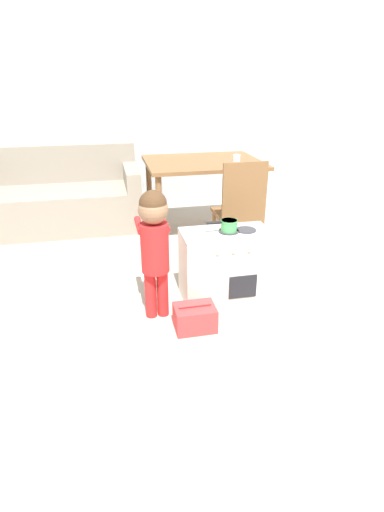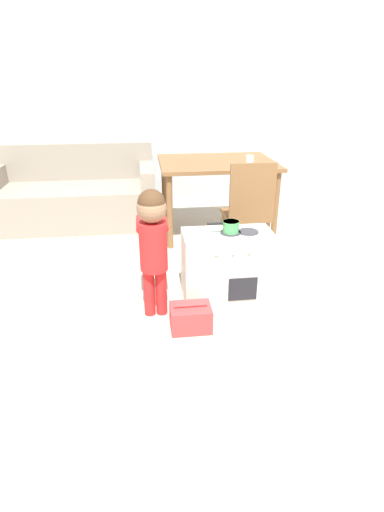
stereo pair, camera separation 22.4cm
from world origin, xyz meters
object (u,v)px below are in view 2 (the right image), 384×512
object	(u,v)px
toy_pot	(230,226)
toy_basket	(191,318)
couch	(75,195)
dining_table	(217,170)
cup_on_table	(250,160)
child_figure	(153,236)
play_kitchen	(227,266)
dining_chair_near	(248,211)

from	to	relation	value
toy_pot	toy_basket	world-z (taller)	toy_pot
toy_pot	couch	distance (m)	2.31
dining_table	cup_on_table	distance (m)	0.38
child_figure	dining_table	xyz separation A→B (m)	(0.69, 1.52, 0.07)
toy_pot	cup_on_table	size ratio (longest dim) A/B	2.45
play_kitchen	child_figure	distance (m)	0.63
play_kitchen	dining_chair_near	distance (m)	0.69
play_kitchen	toy_basket	distance (m)	0.50
toy_basket	cup_on_table	size ratio (longest dim) A/B	2.90
toy_basket	dining_chair_near	distance (m)	1.18
dining_table	child_figure	bearing A→B (deg)	-114.50
toy_pot	couch	size ratio (longest dim) A/B	0.13
toy_pot	dining_chair_near	world-z (taller)	dining_chair_near
toy_pot	toy_basket	distance (m)	0.68
play_kitchen	toy_basket	size ratio (longest dim) A/B	2.40
toy_pot	dining_table	world-z (taller)	dining_table
play_kitchen	dining_chair_near	world-z (taller)	dining_chair_near
toy_pot	child_figure	bearing A→B (deg)	-164.76
toy_basket	play_kitchen	bearing A→B (deg)	49.45
toy_pot	cup_on_table	world-z (taller)	cup_on_table
child_figure	dining_chair_near	xyz separation A→B (m)	(0.81, 0.73, -0.11)
toy_pot	dining_chair_near	distance (m)	0.66
child_figure	dining_table	world-z (taller)	child_figure
play_kitchen	couch	world-z (taller)	couch
dining_table	couch	world-z (taller)	couch
play_kitchen	toy_pot	distance (m)	0.31
couch	cup_on_table	world-z (taller)	cup_on_table
couch	child_figure	bearing A→B (deg)	-68.63
dining_table	play_kitchen	bearing A→B (deg)	-97.01
toy_pot	child_figure	size ratio (longest dim) A/B	0.25
play_kitchen	dining_table	size ratio (longest dim) A/B	0.56
play_kitchen	cup_on_table	size ratio (longest dim) A/B	6.97
dining_table	cup_on_table	bearing A→B (deg)	-42.37
play_kitchen	couch	bearing A→B (deg)	125.01
play_kitchen	toy_basket	bearing A→B (deg)	-130.55
couch	dining_table	bearing A→B (deg)	-18.76
toy_pot	dining_chair_near	bearing A→B (deg)	64.49
cup_on_table	toy_pot	bearing A→B (deg)	-110.31
toy_basket	dining_chair_near	bearing A→B (deg)	57.66
toy_pot	cup_on_table	bearing A→B (deg)	69.69
child_figure	dining_chair_near	world-z (taller)	dining_chair_near
play_kitchen	toy_pot	world-z (taller)	toy_pot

